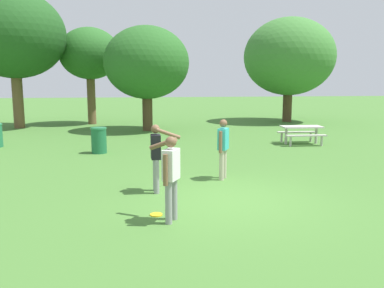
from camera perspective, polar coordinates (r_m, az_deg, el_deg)
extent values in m
plane|color=#447530|center=(9.06, 5.34, -7.99)|extent=(120.00, 120.00, 0.00)
cylinder|color=#B7AD93|center=(10.94, 4.66, -2.80)|extent=(0.13, 0.13, 0.82)
cylinder|color=#B7AD93|center=(10.70, 4.29, -3.07)|extent=(0.13, 0.13, 0.82)
cube|color=#33B2AD|center=(10.70, 4.52, 0.74)|extent=(0.38, 0.44, 0.58)
sphere|color=brown|center=(10.65, 4.55, 3.00)|extent=(0.21, 0.21, 0.21)
cylinder|color=brown|center=(10.95, 4.89, 0.66)|extent=(0.09, 0.09, 0.58)
cylinder|color=brown|center=(10.46, 4.13, 0.27)|extent=(0.09, 0.09, 0.58)
cylinder|color=gray|center=(7.45, -3.40, -8.44)|extent=(0.13, 0.13, 0.82)
cylinder|color=gray|center=(7.68, -2.61, -7.90)|extent=(0.13, 0.13, 0.82)
cube|color=white|center=(7.39, -3.04, -2.97)|extent=(0.38, 0.44, 0.58)
sphere|color=brown|center=(7.31, -3.07, 0.29)|extent=(0.21, 0.21, 0.21)
cylinder|color=brown|center=(7.17, -3.86, -3.77)|extent=(0.09, 0.09, 0.58)
cylinder|color=brown|center=(7.67, -4.16, 0.05)|extent=(0.55, 0.36, 0.28)
cylinder|color=gray|center=(9.69, -5.26, -4.35)|extent=(0.13, 0.13, 0.82)
cylinder|color=gray|center=(9.44, -5.14, -4.71)|extent=(0.13, 0.13, 0.82)
cube|color=black|center=(9.43, -5.26, -0.39)|extent=(0.23, 0.38, 0.58)
sphere|color=brown|center=(9.37, -5.30, 2.17)|extent=(0.21, 0.21, 0.21)
cylinder|color=brown|center=(9.69, -5.37, -0.44)|extent=(0.09, 0.09, 0.58)
cylinder|color=brown|center=(9.15, -3.47, 1.50)|extent=(0.58, 0.10, 0.28)
cylinder|color=yellow|center=(8.05, -5.17, -10.11)|extent=(0.25, 0.25, 0.03)
cube|color=beige|center=(17.46, 15.51, 2.41)|extent=(1.74, 0.85, 0.06)
cube|color=#B6B2A8|center=(16.96, 16.17, 1.18)|extent=(1.71, 0.35, 0.05)
cube|color=#B6B2A8|center=(18.03, 14.82, 1.68)|extent=(1.71, 0.35, 0.05)
cylinder|color=#B6B2A8|center=(17.28, 13.41, 1.14)|extent=(0.11, 0.11, 0.71)
cylinder|color=#B6B2A8|center=(16.76, 14.03, 0.37)|extent=(0.09, 0.09, 0.41)
cylinder|color=#B6B2A8|center=(17.84, 12.79, 0.93)|extent=(0.09, 0.09, 0.41)
cylinder|color=#B6B2A8|center=(17.76, 17.46, 1.18)|extent=(0.11, 0.11, 0.71)
cylinder|color=#B6B2A8|center=(17.25, 18.18, 0.43)|extent=(0.09, 0.09, 0.41)
cylinder|color=#B6B2A8|center=(18.31, 16.73, 0.97)|extent=(0.09, 0.09, 0.41)
cylinder|color=#1E663D|center=(15.10, -13.27, 0.40)|extent=(0.56, 0.56, 0.90)
cylinder|color=#287A4B|center=(15.04, -13.34, 2.21)|extent=(0.59, 0.59, 0.06)
cylinder|color=brown|center=(24.74, -23.84, 6.36)|extent=(0.59, 0.59, 3.67)
ellipsoid|color=#21511E|center=(24.86, -24.35, 14.19)|extent=(5.68, 5.68, 4.83)
cylinder|color=brown|center=(25.60, -14.31, 6.53)|extent=(0.51, 0.51, 3.33)
ellipsoid|color=#286023|center=(25.64, -14.55, 12.53)|extent=(3.70, 3.70, 3.15)
cylinder|color=#4C3823|center=(21.59, -6.45, 5.10)|extent=(0.54, 0.54, 2.39)
ellipsoid|color=#286023|center=(21.56, -6.56, 11.58)|extent=(4.53, 4.53, 3.85)
cylinder|color=#4C3823|center=(27.03, 13.60, 5.93)|extent=(0.59, 0.59, 2.63)
ellipsoid|color=#3D7A33|center=(27.05, 13.83, 12.13)|extent=(5.87, 5.87, 4.99)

